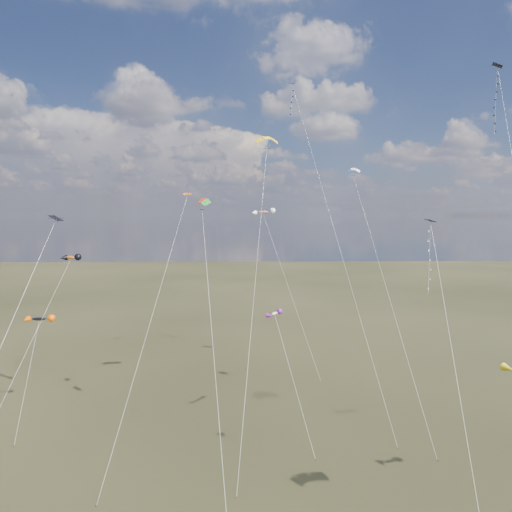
{
  "coord_description": "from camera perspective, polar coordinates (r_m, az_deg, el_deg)",
  "views": [
    {
      "loc": [
        -0.92,
        -30.23,
        23.28
      ],
      "look_at": [
        0.0,
        18.0,
        19.0
      ],
      "focal_mm": 32.0,
      "sensor_mm": 36.0,
      "label": 1
    }
  ],
  "objects": [
    {
      "name": "novelty_redwhite_stripe",
      "position": [
        74.89,
        0.9,
        5.45
      ],
      "size": [
        9.81,
        14.2,
        24.43
      ],
      "color": "red",
      "rests_on": "ground"
    },
    {
      "name": "novelty_black_orange",
      "position": [
        60.31,
        -25.51,
        -7.14
      ],
      "size": [
        3.34,
        9.59,
        11.56
      ],
      "color": "black",
      "rests_on": "ground"
    },
    {
      "name": "diamond_navy_tall",
      "position": [
        64.21,
        5.4,
        16.3
      ],
      "size": [
        9.45,
        21.54,
        41.6
      ],
      "color": "#080B44",
      "rests_on": "ground"
    },
    {
      "name": "parafoil_yellow",
      "position": [
        55.13,
        1.36,
        14.42
      ],
      "size": [
        4.81,
        19.66,
        33.05
      ],
      "color": "yellow",
      "rests_on": "ground"
    },
    {
      "name": "diamond_navy_right",
      "position": [
        37.61,
        21.12,
        -1.56
      ],
      "size": [
        0.81,
        12.89,
        23.0
      ],
      "color": "#111253",
      "rests_on": "ground"
    },
    {
      "name": "diamond_black_high",
      "position": [
        51.81,
        28.12,
        15.08
      ],
      "size": [
        8.76,
        27.88,
        38.45
      ],
      "color": "black",
      "rests_on": "ground"
    },
    {
      "name": "diamond_black_mid",
      "position": [
        38.07,
        -27.31,
        -4.77
      ],
      "size": [
        3.93,
        18.69,
        23.32
      ],
      "color": "black",
      "rests_on": "ground"
    },
    {
      "name": "parafoil_tricolor",
      "position": [
        47.85,
        -6.76,
        6.68
      ],
      "size": [
        4.78,
        20.86,
        25.4
      ],
      "color": "yellow",
      "rests_on": "ground"
    },
    {
      "name": "novelty_orange_black",
      "position": [
        59.96,
        -22.21,
        -0.27
      ],
      "size": [
        7.0,
        11.63,
        18.67
      ],
      "color": "#D85B12",
      "rests_on": "ground"
    },
    {
      "name": "parafoil_blue_white",
      "position": [
        66.24,
        12.14,
        10.3
      ],
      "size": [
        4.27,
        24.21,
        30.27
      ],
      "color": "#2352B1",
      "rests_on": "ground"
    },
    {
      "name": "diamond_orange_center",
      "position": [
        46.97,
        -11.15,
        -1.34
      ],
      "size": [
        6.13,
        16.23,
        25.79
      ],
      "color": "#DC5E0C",
      "rests_on": "ground"
    },
    {
      "name": "novelty_white_purple",
      "position": [
        50.9,
        2.39,
        -7.27
      ],
      "size": [
        4.45,
        9.43,
        12.85
      ],
      "color": "silver",
      "rests_on": "ground"
    }
  ]
}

